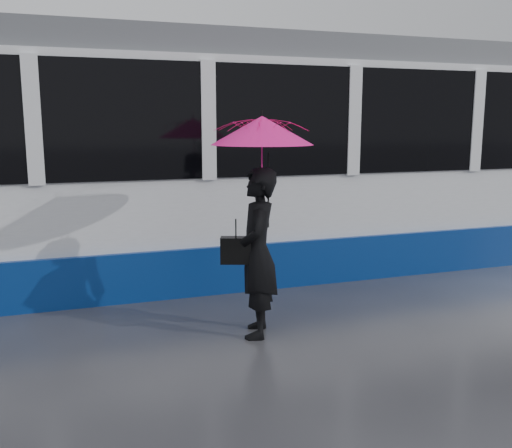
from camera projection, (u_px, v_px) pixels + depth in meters
name	position (u px, v px, depth m)	size (l,w,h in m)	color
ground	(215.00, 330.00, 6.06)	(90.00, 90.00, 0.00)	#2B2B30
rails	(171.00, 272.00, 8.38)	(34.00, 1.51, 0.02)	#3F3D38
tram	(343.00, 157.00, 8.99)	(26.00, 2.56, 3.35)	white
woman	(257.00, 253.00, 5.80)	(0.63, 0.42, 1.74)	black
umbrella	(262.00, 151.00, 5.63)	(1.31, 1.31, 1.17)	#E4137D
handbag	(236.00, 250.00, 5.74)	(0.34, 0.23, 0.45)	black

